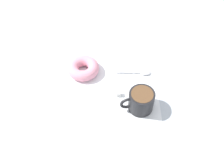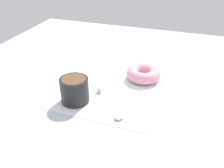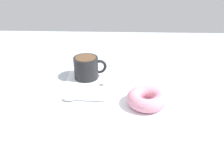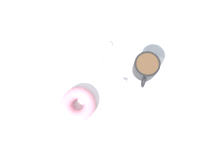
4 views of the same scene
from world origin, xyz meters
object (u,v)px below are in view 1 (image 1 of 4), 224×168
at_px(coffee_cup, 141,100).
at_px(spoon, 141,73).
at_px(donut, 83,68).
at_px(sugar_cube, 119,94).

relative_size(coffee_cup, spoon, 0.89).
distance_m(coffee_cup, donut, 0.24).
bearing_deg(donut, sugar_cube, -131.71).
xyz_separation_m(coffee_cup, sugar_cube, (0.05, 0.06, -0.03)).
bearing_deg(spoon, sugar_cube, 137.54).
xyz_separation_m(coffee_cup, spoon, (0.14, -0.02, -0.03)).
distance_m(spoon, sugar_cube, 0.12).
xyz_separation_m(spoon, sugar_cube, (-0.09, 0.08, 0.00)).
bearing_deg(donut, spoon, -93.82).
distance_m(coffee_cup, sugar_cube, 0.09).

